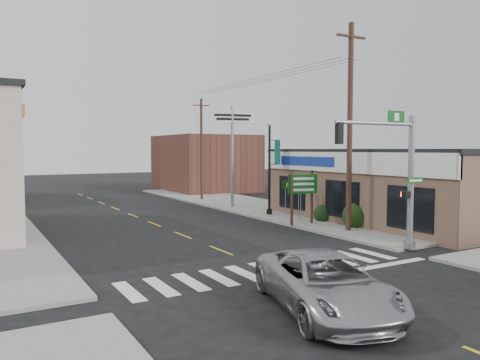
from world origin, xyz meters
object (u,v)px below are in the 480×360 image
suv (325,283)px  bare_tree (412,156)px  utility_pole_near (350,125)px  guide_sign (302,190)px  dance_center_sign (232,132)px  fire_hydrant (360,221)px  utility_pole_far (201,148)px  lamp_post (270,160)px  traffic_signal_pole (400,168)px

suv → bare_tree: bare_tree is taller
bare_tree → utility_pole_near: 3.56m
suv → guide_sign: bearing=70.7°
dance_center_sign → fire_hydrant: bearing=-71.2°
suv → fire_hydrant: size_ratio=8.55×
guide_sign → utility_pole_far: (0.86, 14.38, 2.29)m
guide_sign → lamp_post: bearing=96.8°
guide_sign → fire_hydrant: (1.86, -2.44, -1.55)m
lamp_post → suv: bearing=-137.8°
traffic_signal_pole → utility_pole_far: utility_pole_far is taller
guide_sign → fire_hydrant: 3.44m
bare_tree → utility_pole_far: 18.69m
suv → traffic_signal_pole: 8.48m
suv → traffic_signal_pole: bearing=44.1°
fire_hydrant → guide_sign: bearing=127.3°
utility_pole_near → fire_hydrant: bearing=14.5°
bare_tree → lamp_post: bearing=110.0°
lamp_post → dance_center_sign: 5.01m
dance_center_sign → utility_pole_far: utility_pole_far is taller
suv → utility_pole_near: utility_pole_near is taller
lamp_post → dance_center_sign: size_ratio=0.82×
fire_hydrant → lamp_post: (-1.13, 6.63, 3.04)m
fire_hydrant → bare_tree: bare_tree is taller
bare_tree → suv: bearing=-149.3°
traffic_signal_pole → utility_pole_far: size_ratio=0.69×
utility_pole_far → suv: bearing=-102.0°
suv → fire_hydrant: bearing=57.5°
bare_tree → dance_center_sign: bearing=103.7°
fire_hydrant → bare_tree: bearing=-41.1°
suv → dance_center_sign: (8.32, 19.71, 4.70)m
utility_pole_near → dance_center_sign: bearing=93.4°
utility_pole_near → utility_pole_far: 17.08m
dance_center_sign → utility_pole_far: size_ratio=0.87×
guide_sign → bare_tree: bearing=-30.9°
guide_sign → bare_tree: (3.74, -4.08, 1.84)m
traffic_signal_pole → utility_pole_far: bearing=88.1°
guide_sign → bare_tree: size_ratio=0.62×
traffic_signal_pole → utility_pole_far: (1.50, 21.51, 0.84)m
suv → guide_sign: size_ratio=1.82×
utility_pole_far → guide_sign: bearing=-86.7°
lamp_post → dance_center_sign: bearing=73.1°
utility_pole_near → lamp_post: bearing=93.2°
guide_sign → utility_pole_near: bearing=-55.4°
suv → guide_sign: 13.42m
lamp_post → utility_pole_near: size_ratio=0.57×
suv → lamp_post: 17.52m
suv → bare_tree: size_ratio=1.13×
fire_hydrant → dance_center_sign: (-1.26, 11.25, 4.97)m
bare_tree → utility_pole_near: size_ratio=0.46×
bare_tree → traffic_signal_pole: bearing=-145.2°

